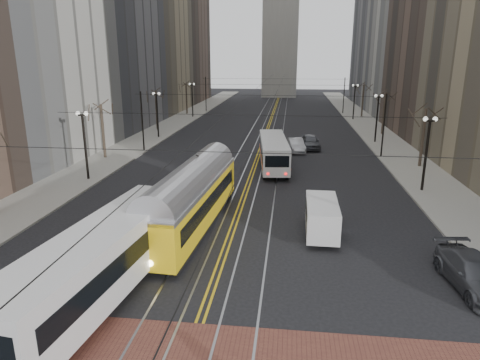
% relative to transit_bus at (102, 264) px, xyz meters
% --- Properties ---
extents(ground, '(260.00, 260.00, 0.00)m').
position_rel_transit_bus_xyz_m(ground, '(4.52, -0.41, -1.60)').
color(ground, black).
rests_on(ground, ground).
extents(sidewalk_left, '(5.00, 140.00, 0.15)m').
position_rel_transit_bus_xyz_m(sidewalk_left, '(-10.48, 44.59, -1.52)').
color(sidewalk_left, gray).
rests_on(sidewalk_left, ground).
extents(sidewalk_right, '(5.00, 140.00, 0.15)m').
position_rel_transit_bus_xyz_m(sidewalk_right, '(19.52, 44.59, -1.52)').
color(sidewalk_right, gray).
rests_on(sidewalk_right, ground).
extents(streetcar_rails, '(4.80, 130.00, 0.02)m').
position_rel_transit_bus_xyz_m(streetcar_rails, '(4.52, 44.59, -1.59)').
color(streetcar_rails, gray).
rests_on(streetcar_rails, ground).
extents(centre_lines, '(0.42, 130.00, 0.01)m').
position_rel_transit_bus_xyz_m(centre_lines, '(4.52, 44.59, -1.59)').
color(centre_lines, gold).
rests_on(centre_lines, ground).
extents(building_left_mid, '(16.00, 20.00, 34.00)m').
position_rel_transit_bus_xyz_m(building_left_mid, '(-20.98, 45.59, 15.40)').
color(building_left_mid, slate).
rests_on(building_left_mid, ground).
extents(building_left_far, '(16.00, 20.00, 40.00)m').
position_rel_transit_bus_xyz_m(building_left_far, '(-20.98, 85.59, 18.40)').
color(building_left_far, brown).
rests_on(building_left_far, ground).
extents(building_right_mid, '(16.00, 20.00, 34.00)m').
position_rel_transit_bus_xyz_m(building_right_mid, '(30.02, 45.59, 15.40)').
color(building_right_mid, brown).
rests_on(building_right_mid, ground).
extents(building_right_far, '(16.00, 20.00, 40.00)m').
position_rel_transit_bus_xyz_m(building_right_far, '(30.02, 85.59, 18.40)').
color(building_right_far, slate).
rests_on(building_right_far, ground).
extents(lamp_posts, '(27.60, 57.20, 5.60)m').
position_rel_transit_bus_xyz_m(lamp_posts, '(4.52, 28.34, 1.20)').
color(lamp_posts, black).
rests_on(lamp_posts, ground).
extents(street_trees, '(31.68, 53.28, 5.60)m').
position_rel_transit_bus_xyz_m(street_trees, '(4.52, 34.84, 1.20)').
color(street_trees, '#382D23').
rests_on(street_trees, ground).
extents(trolley_wires, '(25.96, 120.00, 6.60)m').
position_rel_transit_bus_xyz_m(trolley_wires, '(4.52, 34.42, 2.18)').
color(trolley_wires, black).
rests_on(trolley_wires, ground).
extents(transit_bus, '(4.10, 13.00, 3.20)m').
position_rel_transit_bus_xyz_m(transit_bus, '(0.00, 0.00, 0.00)').
color(transit_bus, silver).
rests_on(transit_bus, ground).
extents(streetcar, '(3.42, 13.59, 3.17)m').
position_rel_transit_bus_xyz_m(streetcar, '(2.02, 8.36, -0.01)').
color(streetcar, yellow).
rests_on(streetcar, ground).
extents(rear_bus, '(3.37, 10.85, 2.78)m').
position_rel_transit_bus_xyz_m(rear_bus, '(6.32, 23.93, -0.21)').
color(rear_bus, silver).
rests_on(rear_bus, ground).
extents(cargo_van, '(1.85, 4.68, 2.06)m').
position_rel_transit_bus_xyz_m(cargo_van, '(9.84, 8.02, -0.57)').
color(cargo_van, silver).
rests_on(cargo_van, ground).
extents(sedan_grey, '(2.41, 4.89, 1.60)m').
position_rel_transit_bus_xyz_m(sedan_grey, '(10.17, 33.21, -0.80)').
color(sedan_grey, '#45474D').
rests_on(sedan_grey, ground).
extents(sedan_silver, '(2.24, 4.59, 1.45)m').
position_rel_transit_bus_xyz_m(sedan_silver, '(8.52, 31.45, -0.87)').
color(sedan_silver, '#B7B9BF').
rests_on(sedan_silver, ground).
extents(sedan_parked, '(2.59, 5.28, 1.48)m').
position_rel_transit_bus_xyz_m(sedan_parked, '(16.32, 2.74, -0.86)').
color(sedan_parked, '#404248').
rests_on(sedan_parked, ground).
extents(pedestrian_d, '(1.14, 1.41, 1.90)m').
position_rel_transit_bus_xyz_m(pedestrian_d, '(-0.41, -4.32, -0.64)').
color(pedestrian_d, black).
rests_on(pedestrian_d, crosswalk_band).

